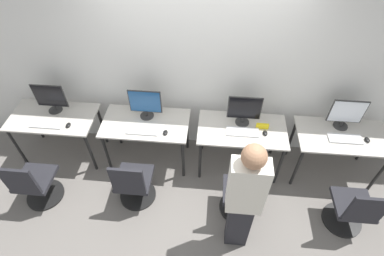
{
  "coord_description": "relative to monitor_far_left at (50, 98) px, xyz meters",
  "views": [
    {
      "loc": [
        0.23,
        -2.41,
        3.57
      ],
      "look_at": [
        0.0,
        0.13,
        0.91
      ],
      "focal_mm": 28.0,
      "sensor_mm": 36.0,
      "label": 1
    }
  ],
  "objects": [
    {
      "name": "mouse_far_left",
      "position": [
        0.29,
        -0.28,
        -0.21
      ],
      "size": [
        0.06,
        0.09,
        0.03
      ],
      "color": "black",
      "rests_on": "desk_far_left"
    },
    {
      "name": "keyboard_left",
      "position": [
        1.28,
        -0.28,
        -0.21
      ],
      "size": [
        0.41,
        0.16,
        0.02
      ],
      "color": "silver",
      "rests_on": "desk_left"
    },
    {
      "name": "office_chair_far_right",
      "position": [
        3.88,
        -0.95,
        -0.64
      ],
      "size": [
        0.48,
        0.48,
        0.86
      ],
      "color": "black",
      "rests_on": "ground_plane"
    },
    {
      "name": "desk_far_left",
      "position": [
        0.0,
        -0.12,
        -0.31
      ],
      "size": [
        1.15,
        0.63,
        0.76
      ],
      "color": "#BCB7AD",
      "rests_on": "ground_plane"
    },
    {
      "name": "person_right",
      "position": [
        2.52,
        -1.25,
        -0.04
      ],
      "size": [
        0.36,
        0.22,
        1.71
      ],
      "color": "#232328",
      "rests_on": "ground_plane"
    },
    {
      "name": "office_chair_far_left",
      "position": [
        -0.02,
        -0.94,
        -0.64
      ],
      "size": [
        0.48,
        0.48,
        0.86
      ],
      "color": "black",
      "rests_on": "ground_plane"
    },
    {
      "name": "placard_right",
      "position": [
        2.81,
        -0.09,
        -0.18
      ],
      "size": [
        0.16,
        0.03,
        0.08
      ],
      "color": "yellow",
      "rests_on": "desk_right"
    },
    {
      "name": "monitor_far_right",
      "position": [
        3.83,
        0.04,
        0.0
      ],
      "size": [
        0.43,
        0.18,
        0.43
      ],
      "color": "#2D2D2D",
      "rests_on": "desk_far_right"
    },
    {
      "name": "desk_left",
      "position": [
        1.28,
        -0.12,
        -0.31
      ],
      "size": [
        1.15,
        0.63,
        0.76
      ],
      "color": "#BCB7AD",
      "rests_on": "ground_plane"
    },
    {
      "name": "keyboard_right",
      "position": [
        2.56,
        -0.19,
        -0.21
      ],
      "size": [
        0.41,
        0.16,
        0.02
      ],
      "color": "silver",
      "rests_on": "desk_right"
    },
    {
      "name": "keyboard_far_left",
      "position": [
        0.0,
        -0.27,
        -0.21
      ],
      "size": [
        0.41,
        0.16,
        0.02
      ],
      "color": "silver",
      "rests_on": "desk_far_left"
    },
    {
      "name": "monitor_far_left",
      "position": [
        0.0,
        0.0,
        0.0
      ],
      "size": [
        0.43,
        0.18,
        0.43
      ],
      "color": "#2D2D2D",
      "rests_on": "desk_far_left"
    },
    {
      "name": "wall_back",
      "position": [
        1.92,
        0.32,
        0.42
      ],
      "size": [
        12.0,
        0.05,
        2.8
      ],
      "color": "silver",
      "rests_on": "ground_plane"
    },
    {
      "name": "desk_right",
      "position": [
        2.56,
        -0.12,
        -0.31
      ],
      "size": [
        1.15,
        0.63,
        0.76
      ],
      "color": "#BCB7AD",
      "rests_on": "ground_plane"
    },
    {
      "name": "monitor_left",
      "position": [
        1.28,
        0.0,
        0.0
      ],
      "size": [
        0.43,
        0.18,
        0.43
      ],
      "color": "#2D2D2D",
      "rests_on": "desk_left"
    },
    {
      "name": "monitor_right",
      "position": [
        2.56,
        -0.0,
        0.0
      ],
      "size": [
        0.43,
        0.18,
        0.43
      ],
      "color": "#2D2D2D",
      "rests_on": "desk_right"
    },
    {
      "name": "desk_far_right",
      "position": [
        3.83,
        -0.12,
        -0.31
      ],
      "size": [
        1.15,
        0.63,
        0.76
      ],
      "color": "#BCB7AD",
      "rests_on": "ground_plane"
    },
    {
      "name": "mouse_left",
      "position": [
        1.57,
        -0.3,
        -0.21
      ],
      "size": [
        0.06,
        0.09,
        0.03
      ],
      "color": "black",
      "rests_on": "desk_left"
    },
    {
      "name": "mouse_far_right",
      "position": [
        4.1,
        -0.19,
        -0.21
      ],
      "size": [
        0.06,
        0.09,
        0.03
      ],
      "color": "black",
      "rests_on": "desk_far_right"
    },
    {
      "name": "office_chair_right",
      "position": [
        2.56,
        -0.89,
        -0.64
      ],
      "size": [
        0.48,
        0.48,
        0.86
      ],
      "color": "black",
      "rests_on": "ground_plane"
    },
    {
      "name": "office_chair_left",
      "position": [
        1.22,
        -0.82,
        -0.64
      ],
      "size": [
        0.48,
        0.48,
        0.86
      ],
      "color": "black",
      "rests_on": "ground_plane"
    },
    {
      "name": "ground_plane",
      "position": [
        1.92,
        -0.44,
        -0.98
      ],
      "size": [
        20.0,
        20.0,
        0.0
      ],
      "primitive_type": "plane",
      "color": "slate"
    },
    {
      "name": "keyboard_far_right",
      "position": [
        3.83,
        -0.19,
        -0.21
      ],
      "size": [
        0.41,
        0.16,
        0.02
      ],
      "color": "silver",
      "rests_on": "desk_far_right"
    },
    {
      "name": "mouse_right",
      "position": [
        2.84,
        -0.19,
        -0.21
      ],
      "size": [
        0.06,
        0.09,
        0.03
      ],
      "color": "black",
      "rests_on": "desk_right"
    }
  ]
}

